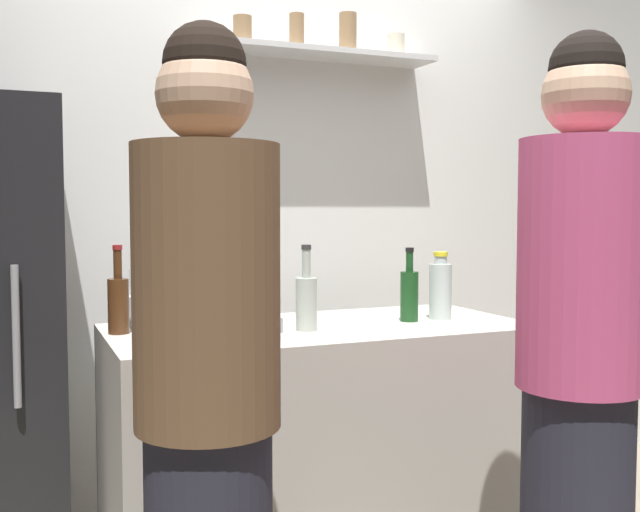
% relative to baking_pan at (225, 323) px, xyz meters
% --- Properties ---
extents(back_wall_assembly, '(4.80, 0.32, 2.60)m').
position_rel_baking_pan_xyz_m(back_wall_assembly, '(0.45, 0.73, 0.36)').
color(back_wall_assembly, white).
rests_on(back_wall_assembly, ground).
extents(counter, '(1.49, 0.71, 0.92)m').
position_rel_baking_pan_xyz_m(counter, '(0.35, -0.02, -0.48)').
color(counter, '#B7B2A8').
rests_on(counter, ground).
extents(baking_pan, '(0.34, 0.24, 0.05)m').
position_rel_baking_pan_xyz_m(baking_pan, '(0.00, 0.00, 0.00)').
color(baking_pan, gray).
rests_on(baking_pan, counter).
extents(utensil_holder, '(0.09, 0.09, 0.22)m').
position_rel_baking_pan_xyz_m(utensil_holder, '(-0.26, 0.21, 0.03)').
color(utensil_holder, '#B2B2B7').
rests_on(utensil_holder, counter).
extents(wine_bottle_pale_glass, '(0.07, 0.07, 0.30)m').
position_rel_baking_pan_xyz_m(wine_bottle_pale_glass, '(0.26, -0.10, 0.08)').
color(wine_bottle_pale_glass, '#B2BFB2').
rests_on(wine_bottle_pale_glass, counter).
extents(wine_bottle_green_glass, '(0.07, 0.07, 0.27)m').
position_rel_baking_pan_xyz_m(wine_bottle_green_glass, '(0.69, -0.06, 0.08)').
color(wine_bottle_green_glass, '#19471E').
rests_on(wine_bottle_green_glass, counter).
extents(wine_bottle_amber_glass, '(0.07, 0.07, 0.30)m').
position_rel_baking_pan_xyz_m(wine_bottle_amber_glass, '(-0.34, 0.08, 0.08)').
color(wine_bottle_amber_glass, '#472814').
rests_on(wine_bottle_amber_glass, counter).
extents(water_bottle_plastic, '(0.09, 0.09, 0.26)m').
position_rel_baking_pan_xyz_m(water_bottle_plastic, '(0.83, -0.05, 0.09)').
color(water_bottle_plastic, silver).
rests_on(water_bottle_plastic, counter).
extents(person_brown_jacket, '(0.34, 0.34, 1.76)m').
position_rel_baking_pan_xyz_m(person_brown_jacket, '(-0.26, -0.79, -0.06)').
color(person_brown_jacket, '#262633').
rests_on(person_brown_jacket, ground).
extents(person_pink_top, '(0.34, 0.34, 1.81)m').
position_rel_baking_pan_xyz_m(person_pink_top, '(0.75, -0.89, -0.04)').
color(person_pink_top, '#262633').
rests_on(person_pink_top, ground).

